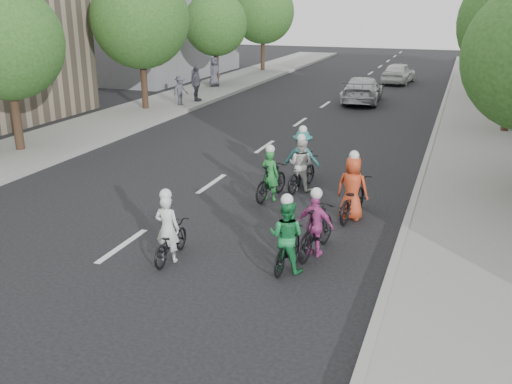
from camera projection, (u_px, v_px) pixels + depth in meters
The scene contains 24 objects.
ground at pixel (122, 246), 13.16m from camera, with size 120.00×120.00×0.00m, color black.
sidewalk_left at pixel (90, 130), 24.64m from camera, with size 4.00×80.00×0.15m, color gray.
curb_left at pixel (129, 133), 24.00m from camera, with size 0.18×80.00×0.18m, color #999993.
sidewalk_right at pixel (486, 164), 19.44m from camera, with size 4.00×80.00×0.15m, color gray.
curb_right at pixel (427, 159), 20.07m from camera, with size 0.18×80.00×0.18m, color #999993.
bldg_sw at pixel (141, 20), 42.01m from camera, with size 10.00×14.00×8.00m, color slate.
tree_l_2 at pixel (6, 43), 19.90m from camera, with size 4.00×4.00×5.97m.
tree_l_3 at pixel (140, 19), 27.74m from camera, with size 4.80×4.80×6.93m.
tree_l_4 at pixel (216, 24), 35.92m from camera, with size 4.00×4.00×5.97m.
tree_l_5 at pixel (263, 12), 43.76m from camera, with size 4.80×4.80×6.93m.
tree_r_2 at pixel (506, 28), 30.93m from camera, with size 4.00×4.00×5.97m.
tree_r_3 at pixel (501, 14), 38.76m from camera, with size 4.80×4.80×6.93m.
cyclist_0 at pixel (302, 161), 17.50m from camera, with size 1.11×1.67×1.82m.
cyclist_1 at pixel (301, 170), 16.93m from camera, with size 0.90×1.91×1.71m.
cyclist_2 at pixel (271, 179), 16.11m from camera, with size 0.79×1.77×1.60m.
cyclist_3 at pixel (352, 194), 14.69m from camera, with size 0.88×2.01×1.82m.
cyclist_4 at pixel (316, 228), 12.55m from camera, with size 0.88×1.94×1.58m.
cyclist_5 at pixel (287, 241), 11.84m from camera, with size 0.77×1.59×1.69m.
cyclist_6 at pixel (169, 237), 12.33m from camera, with size 0.65×1.60×1.64m.
follow_car_lead at pixel (362, 90), 31.41m from camera, with size 1.96×4.83×1.40m, color #B8B9BD.
follow_car_trail at pixel (399, 73), 38.70m from camera, with size 1.66×4.13×1.41m, color white.
spectator_0 at pixel (180, 90), 29.74m from camera, with size 0.99×0.57×1.53m, color #50505D.
spectator_1 at pixel (196, 83), 30.89m from camera, with size 1.12×0.47×1.91m, color #555462.
spectator_2 at pixel (214, 72), 36.17m from camera, with size 0.90×0.58×1.84m, color #464652.
Camera 1 is at (7.05, -10.28, 5.39)m, focal length 40.00 mm.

